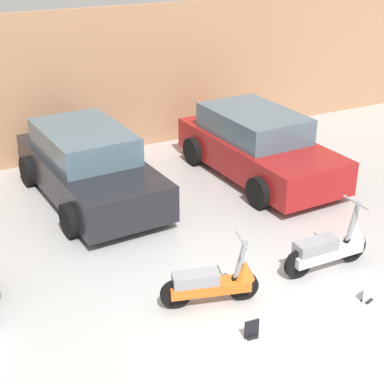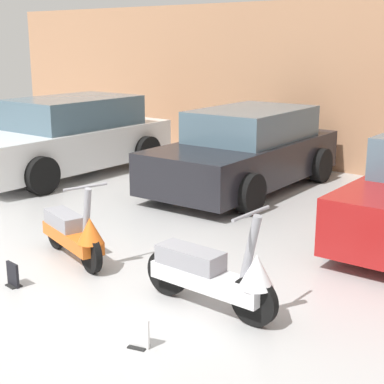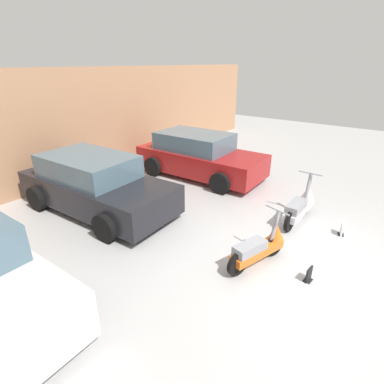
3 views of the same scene
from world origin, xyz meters
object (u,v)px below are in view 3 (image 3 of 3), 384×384
(scooter_front_left, at_px, (260,247))
(placard_near_right_scooter, at_px, (342,230))
(car_rear_right, at_px, (199,156))
(scooter_front_right, at_px, (300,206))
(placard_near_left_scooter, at_px, (309,275))
(car_rear_center, at_px, (95,185))

(scooter_front_left, distance_m, placard_near_right_scooter, 2.21)
(car_rear_right, distance_m, placard_near_right_scooter, 4.74)
(scooter_front_right, bearing_deg, placard_near_left_scooter, -155.87)
(car_rear_center, xyz_separation_m, placard_near_right_scooter, (2.38, -5.15, -0.54))
(scooter_front_right, distance_m, car_rear_right, 3.78)
(scooter_front_right, bearing_deg, car_rear_center, 120.93)
(scooter_front_right, relative_size, placard_near_right_scooter, 5.87)
(car_rear_right, bearing_deg, placard_near_right_scooter, -15.52)
(scooter_front_right, height_order, car_rear_center, car_rear_center)
(car_rear_right, height_order, placard_near_left_scooter, car_rear_right)
(placard_near_left_scooter, bearing_deg, car_rear_right, 56.11)
(car_rear_right, bearing_deg, scooter_front_left, -42.36)
(scooter_front_left, height_order, car_rear_right, car_rear_right)
(scooter_front_right, height_order, placard_near_right_scooter, scooter_front_right)
(scooter_front_right, distance_m, placard_near_right_scooter, 0.99)
(scooter_front_right, relative_size, car_rear_right, 0.37)
(scooter_front_right, bearing_deg, car_rear_right, 74.73)
(car_rear_center, distance_m, car_rear_right, 3.54)
(car_rear_right, xyz_separation_m, placard_near_left_scooter, (-3.02, -4.49, -0.54))
(scooter_front_right, distance_m, car_rear_center, 4.88)
(scooter_front_left, height_order, scooter_front_right, scooter_front_right)
(scooter_front_left, bearing_deg, placard_near_left_scooter, -70.43)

